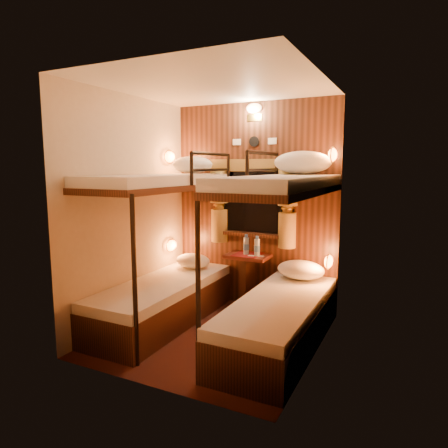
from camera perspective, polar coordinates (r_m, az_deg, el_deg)
The scene contains 22 objects.
floor at distance 4.13m, azimuth -1.42°, elevation -15.55°, with size 2.10×2.10×0.00m, color #33170E.
ceiling at distance 3.85m, azimuth -1.55°, elevation 19.22°, with size 2.10×2.10×0.00m, color silver.
wall_back at distance 4.76m, azimuth 4.40°, elevation 2.58°, with size 2.40×2.40×0.00m, color #C6B293.
wall_front at distance 2.93m, azimuth -11.05°, elevation -1.04°, with size 2.40×2.40×0.00m, color #C6B293.
wall_left at distance 4.36m, azimuth -13.21°, elevation 1.88°, with size 2.40×2.40×0.00m, color #C6B293.
wall_right at distance 3.46m, azimuth 13.34°, elevation 0.30°, with size 2.40×2.40×0.00m, color #C6B293.
back_panel at distance 4.74m, azimuth 4.33°, elevation 2.57°, with size 2.00×0.03×2.40m, color black.
bunk_left at distance 4.32m, azimuth -8.71°, elevation -6.71°, with size 0.72×1.90×1.82m.
bunk_right at distance 3.76m, azimuth 7.95°, elevation -8.97°, with size 0.72×1.90×1.82m.
window at distance 4.72m, azimuth 4.19°, elevation 2.30°, with size 1.00×0.12×0.79m.
curtains at distance 4.68m, azimuth 4.04°, elevation 3.28°, with size 1.10×0.22×1.00m.
back_fixtures at distance 4.73m, azimuth 4.30°, elevation 15.25°, with size 0.54×0.09×0.48m.
reading_lamps at distance 4.43m, azimuth 2.72°, elevation 2.71°, with size 2.00×0.20×1.25m.
table at distance 4.72m, azimuth 3.38°, elevation -7.16°, with size 0.50×0.34×0.66m.
bottle_left at distance 4.64m, azimuth 3.19°, elevation -3.15°, with size 0.07×0.07×0.24m.
bottle_right at distance 4.56m, azimuth 4.75°, elevation -3.37°, with size 0.07×0.07×0.23m.
sachet_a at distance 4.58m, azimuth 3.92°, elevation -4.56°, with size 0.08×0.06×0.01m, color silver.
sachet_b at distance 4.58m, azimuth 5.25°, elevation -4.59°, with size 0.07×0.05×0.00m, color silver.
pillow_lower_left at distance 4.84m, azimuth -4.48°, elevation -5.25°, with size 0.43×0.31×0.17m, color white.
pillow_lower_right at distance 4.42m, azimuth 10.91°, elevation -6.44°, with size 0.51×0.37×0.20m, color white.
pillow_upper_left at distance 4.71m, azimuth -4.56°, elevation 8.43°, with size 0.50×0.36×0.20m, color white.
pillow_upper_right at distance 4.23m, azimuth 11.16°, elevation 8.62°, with size 0.60×0.43×0.24m, color white.
Camera 1 is at (1.75, -3.35, 1.66)m, focal length 32.00 mm.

